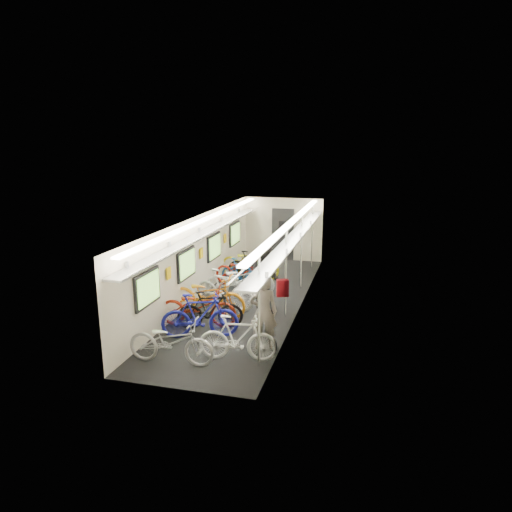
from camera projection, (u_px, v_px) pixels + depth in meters
The scene contains 16 objects.
train_car_shell at pixel (243, 239), 13.43m from camera, with size 10.00×10.00×10.00m.
bicycle_0 at pixel (171, 341), 9.23m from camera, with size 0.64×1.83×0.96m, color #A4A3A7.
bicycle_1 at pixel (200, 316), 10.45m from camera, with size 0.50×1.79×1.07m, color navy.
bicycle_2 at pixel (198, 306), 11.15m from camera, with size 0.67×1.92×1.01m, color maroon.
bicycle_3 at pixel (210, 310), 11.00m from camera, with size 0.45×1.60×0.96m, color black.
bicycle_4 at pixel (208, 295), 11.83m from camera, with size 0.73×2.09×1.10m, color orange.
bicycle_5 at pixel (224, 289), 12.37m from camera, with size 0.51×1.81×1.09m, color silver.
bicycle_6 at pixel (240, 280), 13.27m from camera, with size 0.70×2.01×1.06m, color #B8B6BC.
bicycle_7 at pixel (241, 274), 14.13m from camera, with size 0.44×1.55×0.93m, color #1A56A1.
bicycle_8 at pixel (242, 272), 14.19m from camera, with size 0.66×1.90×1.00m, color maroon.
bicycle_9 at pixel (252, 265), 15.10m from camera, with size 0.45×1.59×0.96m, color black.
bicycle_10 at pixel (250, 262), 15.19m from camera, with size 0.71×2.04×1.07m, color gold.
bicycle_11 at pixel (238, 338), 9.36m from camera, with size 0.46×1.64×0.98m, color white.
passenger_near at pixel (263, 312), 9.84m from camera, with size 0.61×0.40×1.67m, color gray.
passenger_mid at pixel (265, 277), 12.27m from camera, with size 0.87×0.68×1.79m, color black.
backpack at pixel (282, 288), 10.06m from camera, with size 0.26×0.14×0.38m, color #B1111E.
Camera 1 is at (3.29, -11.94, 4.36)m, focal length 32.00 mm.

